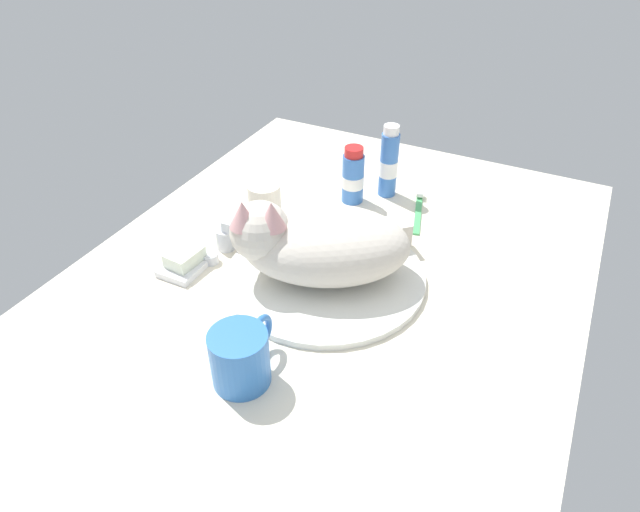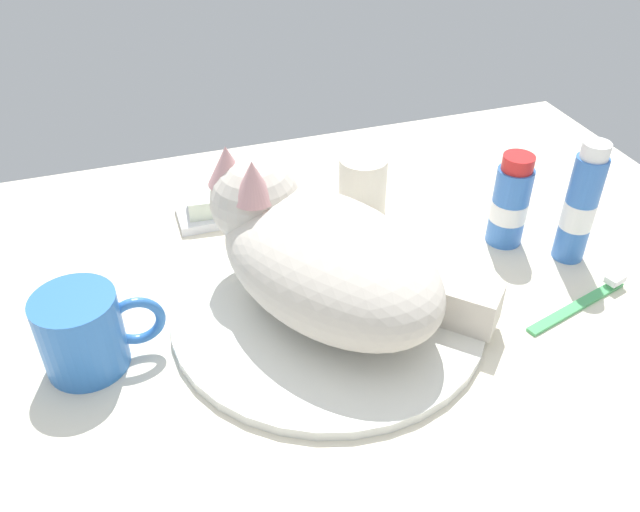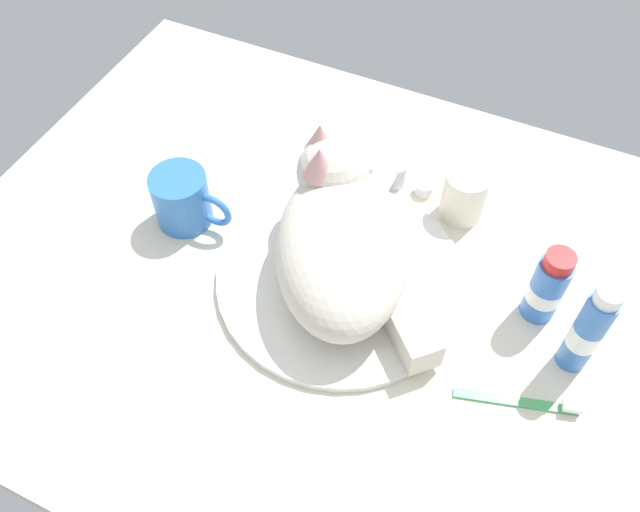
% 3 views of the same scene
% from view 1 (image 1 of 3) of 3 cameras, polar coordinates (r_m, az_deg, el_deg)
% --- Properties ---
extents(ground_plane, '(1.10, 0.83, 0.03)m').
position_cam_1_polar(ground_plane, '(0.96, 0.55, -2.98)').
color(ground_plane, silver).
extents(sink_basin, '(0.34, 0.34, 0.01)m').
position_cam_1_polar(sink_basin, '(0.95, 0.55, -2.01)').
color(sink_basin, silver).
rests_on(sink_basin, ground_plane).
extents(faucet, '(0.12, 0.10, 0.06)m').
position_cam_1_polar(faucet, '(1.01, -9.05, 1.86)').
color(faucet, silver).
rests_on(faucet, ground_plane).
extents(cat, '(0.30, 0.32, 0.15)m').
position_cam_1_polar(cat, '(0.91, -0.40, 1.46)').
color(cat, beige).
rests_on(cat, sink_basin).
extents(coffee_mug, '(0.12, 0.08, 0.08)m').
position_cam_1_polar(coffee_mug, '(0.77, -8.02, -10.10)').
color(coffee_mug, '#3372C6').
rests_on(coffee_mug, ground_plane).
extents(rinse_cup, '(0.06, 0.06, 0.08)m').
position_cam_1_polar(rinse_cup, '(1.08, -5.62, 5.38)').
color(rinse_cup, silver).
rests_on(rinse_cup, ground_plane).
extents(soap_dish, '(0.09, 0.06, 0.01)m').
position_cam_1_polar(soap_dish, '(1.00, -13.43, -0.92)').
color(soap_dish, white).
rests_on(soap_dish, ground_plane).
extents(soap_bar, '(0.06, 0.05, 0.02)m').
position_cam_1_polar(soap_bar, '(0.98, -13.58, -0.08)').
color(soap_bar, silver).
rests_on(soap_bar, soap_dish).
extents(toothpaste_bottle, '(0.04, 0.04, 0.12)m').
position_cam_1_polar(toothpaste_bottle, '(1.13, 3.36, 8.04)').
color(toothpaste_bottle, '#3870C6').
rests_on(toothpaste_bottle, ground_plane).
extents(mouthwash_bottle, '(0.04, 0.04, 0.15)m').
position_cam_1_polar(mouthwash_bottle, '(1.15, 7.00, 9.34)').
color(mouthwash_bottle, '#3870C6').
rests_on(mouthwash_bottle, ground_plane).
extents(toothbrush, '(0.15, 0.05, 0.02)m').
position_cam_1_polar(toothbrush, '(1.13, 9.96, 4.67)').
color(toothbrush, '#4CB266').
rests_on(toothbrush, ground_plane).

